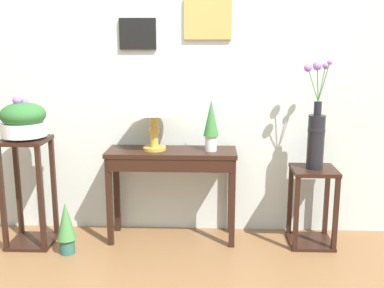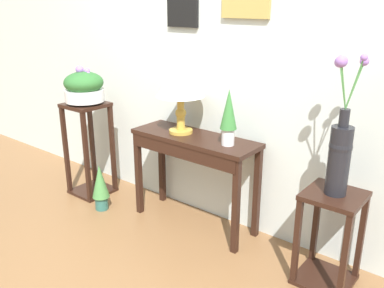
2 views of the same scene
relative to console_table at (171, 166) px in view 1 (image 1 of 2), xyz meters
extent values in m
cube|color=silver|center=(0.01, 0.29, 0.77)|extent=(9.00, 0.10, 2.80)
cube|color=black|center=(-0.28, 0.22, 1.03)|extent=(0.29, 0.02, 0.25)
cube|color=#7F68A4|center=(-0.28, 0.22, 1.03)|extent=(0.24, 0.01, 0.20)
cube|color=tan|center=(0.28, 0.22, 1.15)|extent=(0.38, 0.02, 0.32)
cube|color=tan|center=(0.28, 0.22, 1.15)|extent=(0.30, 0.01, 0.26)
cube|color=black|center=(0.00, 0.02, 0.11)|extent=(1.03, 0.35, 0.03)
cube|color=black|center=(0.00, -0.14, 0.04)|extent=(0.97, 0.03, 0.10)
cube|color=black|center=(-0.48, -0.12, -0.27)|extent=(0.04, 0.04, 0.72)
cube|color=black|center=(0.48, -0.12, -0.27)|extent=(0.05, 0.04, 0.72)
cube|color=black|center=(-0.48, 0.17, -0.27)|extent=(0.04, 0.04, 0.72)
cube|color=black|center=(0.48, 0.17, -0.27)|extent=(0.05, 0.04, 0.72)
cylinder|color=gold|center=(-0.14, 0.02, 0.14)|extent=(0.18, 0.18, 0.02)
cylinder|color=gold|center=(-0.14, 0.02, 0.22)|extent=(0.06, 0.06, 0.13)
sphere|color=gold|center=(-0.14, 0.02, 0.29)|extent=(0.09, 0.09, 0.09)
cylinder|color=gold|center=(-0.14, 0.02, 0.35)|extent=(0.06, 0.06, 0.13)
cone|color=white|center=(-0.14, 0.02, 0.55)|extent=(0.37, 0.37, 0.25)
cylinder|color=silver|center=(0.31, 0.01, 0.19)|extent=(0.09, 0.09, 0.12)
cone|color=#387A38|center=(0.31, 0.01, 0.39)|extent=(0.12, 0.12, 0.29)
cube|color=black|center=(-1.12, -0.12, 0.23)|extent=(0.34, 0.34, 0.03)
cube|color=black|center=(-1.12, -0.12, -0.61)|extent=(0.34, 0.34, 0.03)
cube|color=black|center=(-1.27, -0.27, -0.19)|extent=(0.04, 0.03, 0.81)
cube|color=black|center=(-0.97, -0.27, -0.19)|extent=(0.03, 0.03, 0.81)
cube|color=black|center=(-1.27, 0.02, -0.19)|extent=(0.04, 0.04, 0.81)
cube|color=black|center=(-0.97, 0.02, -0.19)|extent=(0.03, 0.04, 0.81)
cylinder|color=silver|center=(-1.12, -0.12, 0.25)|extent=(0.15, 0.15, 0.02)
cylinder|color=silver|center=(-1.12, -0.12, 0.32)|extent=(0.34, 0.34, 0.10)
ellipsoid|color=#2D662D|center=(-1.12, -0.12, 0.43)|extent=(0.34, 0.34, 0.19)
cylinder|color=#2D662D|center=(-1.11, -0.12, 0.43)|extent=(0.03, 0.02, 0.12)
sphere|color=#996BC1|center=(-1.11, -0.11, 0.49)|extent=(0.05, 0.05, 0.05)
cylinder|color=#2D662D|center=(-1.12, -0.10, 0.45)|extent=(0.02, 0.05, 0.16)
sphere|color=#996BC1|center=(-1.11, -0.08, 0.52)|extent=(0.05, 0.05, 0.05)
cylinder|color=#2D662D|center=(-1.14, -0.13, 0.45)|extent=(0.04, 0.02, 0.17)
sphere|color=#996BC1|center=(-1.15, -0.13, 0.54)|extent=(0.07, 0.07, 0.07)
cylinder|color=#2D662D|center=(-1.09, -0.12, 0.43)|extent=(0.07, 0.01, 0.12)
sphere|color=#996BC1|center=(-1.06, -0.12, 0.49)|extent=(0.04, 0.04, 0.04)
cylinder|color=#2D662D|center=(-1.10, -0.11, 0.44)|extent=(0.05, 0.03, 0.14)
sphere|color=#996BC1|center=(-1.08, -0.10, 0.50)|extent=(0.04, 0.04, 0.04)
cube|color=black|center=(1.12, -0.03, -0.01)|extent=(0.34, 0.34, 0.03)
cube|color=black|center=(1.12, -0.03, -0.61)|extent=(0.34, 0.34, 0.03)
cube|color=black|center=(0.97, -0.18, -0.31)|extent=(0.03, 0.04, 0.57)
cube|color=black|center=(1.27, -0.18, -0.31)|extent=(0.04, 0.04, 0.57)
cube|color=black|center=(0.97, 0.11, -0.31)|extent=(0.03, 0.04, 0.57)
cube|color=black|center=(1.27, 0.11, -0.31)|extent=(0.04, 0.04, 0.57)
cylinder|color=black|center=(1.12, -0.03, 0.22)|extent=(0.13, 0.13, 0.42)
sphere|color=black|center=(1.12, -0.03, 0.31)|extent=(0.14, 0.14, 0.14)
cylinder|color=black|center=(1.12, -0.03, 0.48)|extent=(0.06, 0.06, 0.10)
cylinder|color=#478442|center=(1.10, -0.06, 0.66)|extent=(0.04, 0.07, 0.27)
sphere|color=#996BC1|center=(1.09, -0.09, 0.80)|extent=(0.07, 0.07, 0.07)
cylinder|color=#478442|center=(1.15, -0.04, 0.68)|extent=(0.08, 0.02, 0.29)
sphere|color=#996BC1|center=(1.19, -0.04, 0.82)|extent=(0.04, 0.04, 0.04)
cylinder|color=#478442|center=(1.15, -0.01, 0.66)|extent=(0.06, 0.06, 0.27)
sphere|color=#996BC1|center=(1.17, 0.02, 0.79)|extent=(0.05, 0.05, 0.05)
cylinder|color=#478442|center=(1.08, -0.01, 0.65)|extent=(0.09, 0.06, 0.25)
sphere|color=#996BC1|center=(1.04, 0.02, 0.78)|extent=(0.06, 0.06, 0.06)
cylinder|color=#2D665B|center=(-0.78, -0.29, -0.56)|extent=(0.11, 0.11, 0.12)
cone|color=#478442|center=(-0.78, -0.29, -0.36)|extent=(0.15, 0.15, 0.29)
camera|label=1|loc=(0.31, -3.58, 0.97)|focal=43.62mm
camera|label=2|loc=(1.85, -2.34, 1.11)|focal=38.73mm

